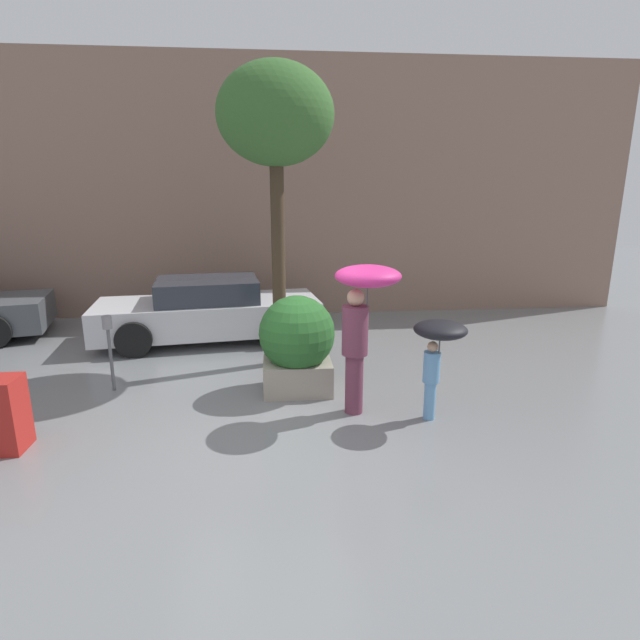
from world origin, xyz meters
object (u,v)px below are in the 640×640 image
at_px(parked_car_near, 209,311).
at_px(parking_meter, 109,337).
at_px(person_adult, 362,306).
at_px(person_child, 438,342).
at_px(planter_box, 297,342).
at_px(newspaper_box, 0,415).
at_px(street_tree, 275,120).

xyz_separation_m(parked_car_near, parking_meter, (-1.15, -2.65, 0.26)).
xyz_separation_m(person_adult, person_child, (0.94, -0.32, -0.43)).
bearing_deg(planter_box, person_adult, -46.84).
distance_m(person_adult, parking_meter, 3.88).
bearing_deg(person_child, person_adult, -145.77).
bearing_deg(newspaper_box, street_tree, 40.08).
bearing_deg(parked_car_near, person_child, -147.54).
xyz_separation_m(planter_box, parked_car_near, (-1.68, 2.92, -0.18)).
bearing_deg(street_tree, parking_meter, -158.42).
distance_m(planter_box, newspaper_box, 3.87).
distance_m(person_child, parking_meter, 4.82).
bearing_deg(person_adult, newspaper_box, -147.81).
height_order(street_tree, parking_meter, street_tree).
bearing_deg(planter_box, street_tree, 100.71).
bearing_deg(planter_box, person_child, -34.14).
distance_m(person_adult, person_child, 1.08).
relative_size(planter_box, street_tree, 0.30).
height_order(person_adult, parked_car_near, person_adult).
distance_m(parked_car_near, street_tree, 4.10).
bearing_deg(parking_meter, person_adult, -17.46).
height_order(parking_meter, newspaper_box, parking_meter).
bearing_deg(parking_meter, person_child, -17.71).
distance_m(street_tree, newspaper_box, 5.64).
bearing_deg(parking_meter, parked_car_near, 66.59).
bearing_deg(parked_car_near, planter_box, -157.56).
bearing_deg(newspaper_box, parked_car_near, 66.99).
height_order(person_adult, parking_meter, person_adult).
relative_size(planter_box, newspaper_box, 1.65).
distance_m(parked_car_near, parking_meter, 2.90).
distance_m(parked_car_near, newspaper_box, 4.79).
height_order(parked_car_near, street_tree, street_tree).
bearing_deg(person_child, parked_car_near, -177.18).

